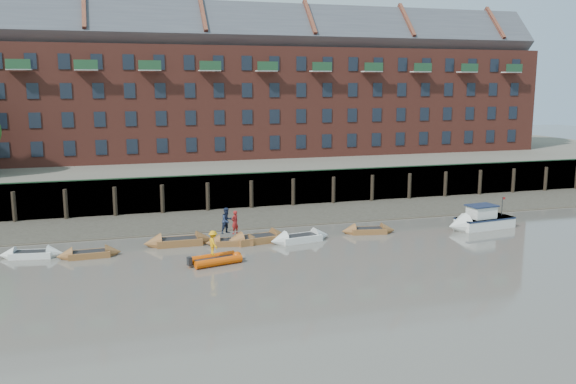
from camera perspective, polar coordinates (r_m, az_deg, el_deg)
name	(u,v)px	position (r m, az deg, el deg)	size (l,w,h in m)	color
ground	(304,285)	(35.13, 1.51, -8.70)	(220.00, 220.00, 0.00)	#5F5952
foreshore	(239,219)	(51.92, -4.64, -2.50)	(110.00, 8.00, 0.50)	#3D382F
mud_band	(247,228)	(48.69, -3.81, -3.34)	(110.00, 1.60, 0.10)	#4C4336
river_wall	(228,191)	(55.82, -5.59, 0.05)	(110.00, 1.23, 3.30)	#2D2A26
bank_terrace	(205,171)	(69.08, -7.75, 1.96)	(110.00, 28.00, 3.20)	#5E594D
apartment_terrace	(201,69)	(69.39, -8.10, 11.28)	(80.60, 15.56, 20.98)	brown
rowboat_0	(32,254)	(43.81, -22.86, -5.39)	(4.24, 1.79, 1.19)	silver
rowboat_1	(89,254)	(42.52, -18.11, -5.55)	(4.15, 1.36, 1.19)	brown
rowboat_2	(179,242)	(44.08, -10.16, -4.59)	(4.96, 1.46, 1.44)	brown
rowboat_3	(234,242)	(43.62, -5.05, -4.68)	(4.20, 1.73, 1.18)	brown
rowboat_4	(258,239)	(44.11, -2.87, -4.42)	(5.18, 2.34, 1.45)	brown
rowboat_5	(300,238)	(44.39, 1.14, -4.34)	(4.86, 2.12, 1.36)	silver
rowboat_6	(368,231)	(47.13, 7.52, -3.60)	(4.30, 1.90, 1.21)	brown
rib_tender	(217,259)	(39.39, -6.65, -6.27)	(3.52, 2.32, 0.59)	#CF4504
motor_launch	(475,221)	(50.26, 17.11, -2.63)	(6.00, 2.60, 2.40)	silver
person_rower_a	(235,222)	(43.33, -5.00, -2.83)	(0.61, 0.40, 1.68)	maroon
person_rower_b	(227,221)	(43.46, -5.74, -2.68)	(0.91, 0.71, 1.87)	#19233F
person_rib_crew	(213,243)	(39.06, -7.01, -4.76)	(1.03, 0.59, 1.59)	orange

